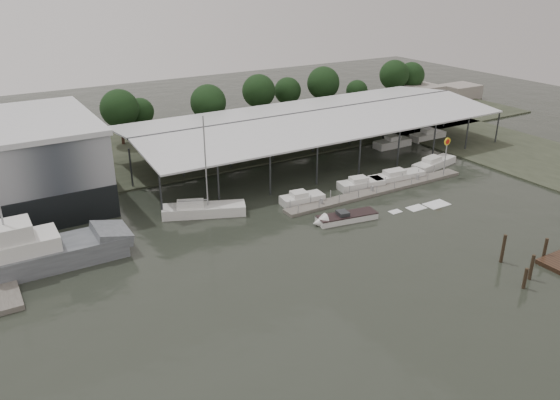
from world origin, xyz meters
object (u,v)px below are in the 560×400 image
shell_fuel_sign (446,149)px  speedboat_underway (342,218)px  white_sailboat (203,210)px  grey_trawler (25,256)px

shell_fuel_sign → speedboat_underway: bearing=-167.5°
shell_fuel_sign → white_sailboat: 35.06m
shell_fuel_sign → grey_trawler: 54.35m
shell_fuel_sign → grey_trawler: grey_trawler is taller
shell_fuel_sign → grey_trawler: size_ratio=0.28×
grey_trawler → speedboat_underway: bearing=-11.4°
shell_fuel_sign → speedboat_underway: (-21.49, -4.76, -3.53)m
grey_trawler → white_sailboat: (19.75, 3.22, -0.94)m
grey_trawler → white_sailboat: 20.03m
shell_fuel_sign → speedboat_underway: 22.29m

